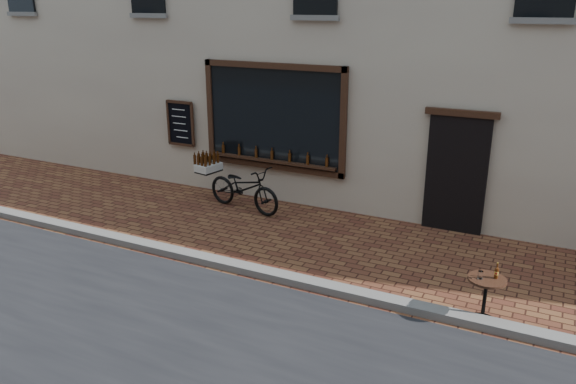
% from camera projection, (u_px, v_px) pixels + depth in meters
% --- Properties ---
extents(ground, '(90.00, 90.00, 0.00)m').
position_uv_depth(ground, '(280.00, 287.00, 8.59)').
color(ground, '#54281B').
rests_on(ground, ground).
extents(kerb, '(90.00, 0.25, 0.12)m').
position_uv_depth(kerb, '(286.00, 278.00, 8.74)').
color(kerb, slate).
rests_on(kerb, ground).
extents(cargo_bicycle, '(2.22, 0.97, 1.03)m').
position_uv_depth(cargo_bicycle, '(242.00, 187.00, 11.65)').
color(cargo_bicycle, black).
rests_on(cargo_bicycle, ground).
extents(bistro_table, '(0.51, 0.51, 0.88)m').
position_uv_depth(bistro_table, '(486.00, 291.00, 7.52)').
color(bistro_table, black).
rests_on(bistro_table, ground).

